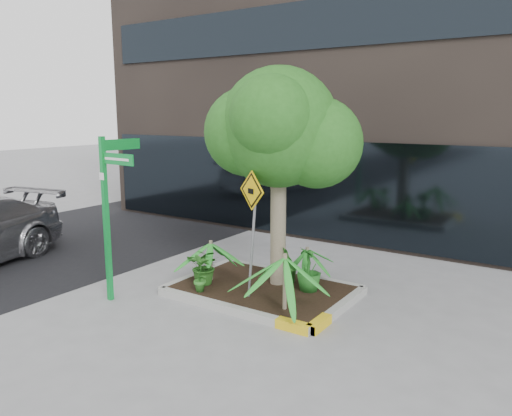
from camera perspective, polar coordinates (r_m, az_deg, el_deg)
The scene contains 13 objects.
ground at distance 9.55m, azimuth -1.25°, elevation -10.10°, with size 80.00×80.00×0.00m, color gray.
asphalt_road at distance 14.14m, azimuth -23.46°, elevation -4.03°, with size 7.00×80.00×0.01m, color black.
planter at distance 9.61m, azimuth 0.84°, elevation -9.33°, with size 3.35×2.36×0.15m.
tree at distance 9.31m, azimuth 2.69°, elevation 9.18°, with size 2.87×2.55×4.31m.
palm_front at distance 8.33m, azimuth 3.35°, elevation -5.66°, with size 1.09×1.09×1.21m.
palm_left at distance 9.86m, azimuth -5.21°, elevation -4.03°, with size 0.90×0.90×0.99m.
palm_back at distance 9.96m, azimuth 5.89°, elevation -4.72°, with size 0.73×0.73×0.81m.
shrub_a at distance 9.72m, azimuth -5.83°, elevation -6.60°, with size 0.65×0.65×0.72m, color #215518.
shrub_b at distance 9.36m, azimuth 6.10°, elevation -6.97°, with size 0.46×0.46×0.82m, color #1D5C1B.
shrub_c at distance 9.33m, azimuth -6.37°, elevation -7.31°, with size 0.39×0.39×0.74m, color #2E7424.
shrub_d at distance 9.72m, azimuth 3.74°, elevation -6.46°, with size 0.42×0.42×0.76m, color #22611C.
street_sign_post at distance 9.30m, azimuth -16.36°, elevation 0.78°, with size 0.89×0.89×3.01m.
cattle_sign at distance 8.76m, azimuth -0.44°, elevation -0.49°, with size 0.66×0.27×2.28m.
Camera 1 is at (5.12, -7.31, 3.41)m, focal length 35.00 mm.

